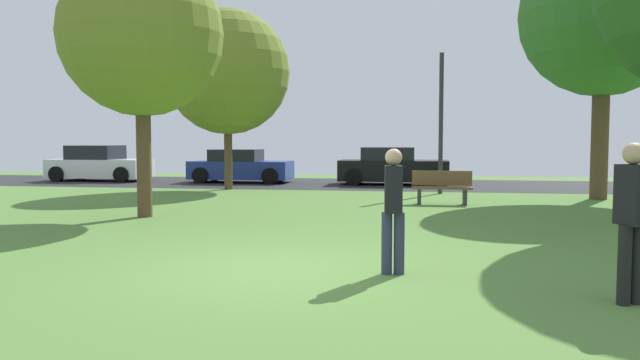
{
  "coord_description": "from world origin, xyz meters",
  "views": [
    {
      "loc": [
        1.92,
        -8.06,
        1.76
      ],
      "look_at": [
        0.0,
        3.44,
        0.99
      ],
      "focal_mm": 34.78,
      "sensor_mm": 36.0,
      "label": 1
    }
  ],
  "objects": [
    {
      "name": "park_bench",
      "position": [
        2.43,
        8.88,
        0.46
      ],
      "size": [
        1.6,
        0.45,
        0.9
      ],
      "rotation": [
        0.0,
        0.0,
        3.14
      ],
      "color": "brown",
      "rests_on": "ground_plane"
    },
    {
      "name": "parked_car_blue",
      "position": [
        -5.4,
        16.12,
        0.62
      ],
      "size": [
        4.04,
        1.95,
        1.34
      ],
      "color": "#233893",
      "rests_on": "ground_plane"
    },
    {
      "name": "parked_car_white",
      "position": [
        -11.56,
        16.13,
        0.68
      ],
      "size": [
        4.08,
        2.1,
        1.49
      ],
      "color": "white",
      "rests_on": "ground_plane"
    },
    {
      "name": "person_bystander",
      "position": [
        1.55,
        -0.04,
        0.9
      ],
      "size": [
        0.3,
        0.34,
        1.64
      ],
      "rotation": [
        0.0,
        0.0,
        1.67
      ],
      "color": "#2D334C",
      "rests_on": "ground_plane"
    },
    {
      "name": "birch_tree_lone",
      "position": [
        -4.81,
        12.75,
        4.07
      ],
      "size": [
        4.33,
        4.33,
        6.25
      ],
      "color": "brown",
      "rests_on": "ground_plane"
    },
    {
      "name": "street_lamp_post",
      "position": [
        2.46,
        12.2,
        2.25
      ],
      "size": [
        0.14,
        0.14,
        4.5
      ],
      "primitive_type": "cylinder",
      "color": "#2D2D33",
      "rests_on": "ground_plane"
    },
    {
      "name": "person_thrower",
      "position": [
        4.11,
        -1.11,
        0.96
      ],
      "size": [
        0.34,
        0.38,
        1.72
      ],
      "rotation": [
        0.0,
        0.0,
        -1.11
      ],
      "color": "black",
      "rests_on": "ground_plane"
    },
    {
      "name": "ground_plane",
      "position": [
        0.0,
        0.0,
        0.0
      ],
      "size": [
        44.0,
        44.0,
        0.0
      ],
      "primitive_type": "plane",
      "color": "#547F38"
    },
    {
      "name": "parked_car_black",
      "position": [
        0.75,
        15.99,
        0.67
      ],
      "size": [
        4.16,
        2.02,
        1.44
      ],
      "color": "black",
      "rests_on": "ground_plane"
    },
    {
      "name": "maple_tree_near",
      "position": [
        6.98,
        11.06,
        5.33
      ],
      "size": [
        4.75,
        4.75,
        7.73
      ],
      "color": "brown",
      "rests_on": "ground_plane"
    },
    {
      "name": "maple_tree_far",
      "position": [
        -4.29,
        5.03,
        4.06
      ],
      "size": [
        3.63,
        3.63,
        5.89
      ],
      "color": "brown",
      "rests_on": "ground_plane"
    },
    {
      "name": "road_strip",
      "position": [
        0.0,
        16.0,
        0.0
      ],
      "size": [
        44.0,
        6.4,
        0.01
      ],
      "primitive_type": "cube",
      "color": "#28282B",
      "rests_on": "ground_plane"
    }
  ]
}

